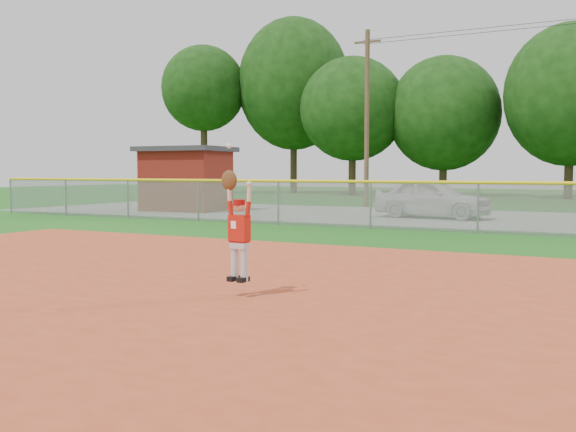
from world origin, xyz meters
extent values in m
plane|color=#185313|center=(0.00, 0.00, 0.00)|extent=(120.00, 120.00, 0.00)
cube|color=#A53A1D|center=(0.00, -3.00, 0.02)|extent=(24.00, 16.00, 0.04)
cube|color=gray|center=(0.00, 16.00, 0.01)|extent=(44.00, 10.00, 0.03)
imported|color=silver|center=(-2.74, 15.26, 0.79)|extent=(4.62, 2.32, 1.51)
cube|color=#5D150D|center=(-13.98, 14.65, 1.36)|extent=(3.64, 2.83, 2.72)
cube|color=#333338|center=(-13.98, 14.65, 2.83)|extent=(4.10, 3.29, 0.22)
cube|color=gray|center=(0.00, 10.00, 0.75)|extent=(40.00, 0.03, 1.50)
cylinder|color=yellow|center=(0.00, 10.00, 1.50)|extent=(40.00, 0.10, 0.10)
cylinder|color=gray|center=(-20.00, 10.00, 0.75)|extent=(0.06, 0.06, 1.50)
cylinder|color=gray|center=(-16.67, 10.00, 0.75)|extent=(0.06, 0.06, 1.50)
cylinder|color=gray|center=(-13.33, 10.00, 0.75)|extent=(0.06, 0.06, 1.50)
cylinder|color=gray|center=(-10.00, 10.00, 0.75)|extent=(0.06, 0.06, 1.50)
cylinder|color=gray|center=(-6.67, 10.00, 0.75)|extent=(0.06, 0.06, 1.50)
cylinder|color=gray|center=(-3.33, 10.00, 0.75)|extent=(0.06, 0.06, 1.50)
cylinder|color=gray|center=(0.00, 10.00, 0.75)|extent=(0.06, 0.06, 1.50)
cylinder|color=#4C3823|center=(-8.00, 22.00, 4.50)|extent=(0.24, 0.24, 9.00)
cube|color=#4C3823|center=(-8.00, 22.00, 8.40)|extent=(1.40, 0.10, 0.10)
cylinder|color=black|center=(1.00, 22.00, 8.30)|extent=(18.50, 0.02, 0.02)
cylinder|color=black|center=(1.00, 22.00, 8.50)|extent=(18.50, 0.02, 0.02)
cylinder|color=#422D1C|center=(-27.25, 35.02, 2.93)|extent=(0.56, 0.56, 5.87)
ellipsoid|color=#193F0F|center=(-27.25, 35.02, 8.67)|extent=(6.95, 6.95, 7.05)
cylinder|color=#422D1C|center=(-20.61, 38.40, 3.05)|extent=(0.56, 0.56, 6.10)
ellipsoid|color=#193F0F|center=(-20.61, 38.40, 9.01)|extent=(9.19, 9.19, 10.85)
cylinder|color=#422D1C|center=(-14.62, 36.53, 2.22)|extent=(0.56, 0.56, 4.43)
ellipsoid|color=#193F0F|center=(-14.62, 36.53, 6.55)|extent=(8.01, 8.01, 7.88)
cylinder|color=#422D1C|center=(-8.07, 38.17, 2.05)|extent=(0.56, 0.56, 4.11)
ellipsoid|color=#193F0F|center=(-8.07, 38.17, 6.07)|extent=(8.19, 8.19, 8.39)
cylinder|color=#422D1C|center=(0.53, 37.14, 2.32)|extent=(0.56, 0.56, 4.64)
ellipsoid|color=#193F0F|center=(0.53, 37.14, 6.86)|extent=(8.57, 8.57, 9.43)
cylinder|color=silver|center=(-1.17, -1.47, 0.50)|extent=(0.12, 0.12, 0.49)
cylinder|color=silver|center=(-0.99, -1.48, 0.50)|extent=(0.12, 0.12, 0.49)
cube|color=black|center=(-1.17, -1.50, 0.29)|extent=(0.12, 0.20, 0.07)
cube|color=black|center=(-0.99, -1.51, 0.29)|extent=(0.12, 0.20, 0.07)
cube|color=silver|center=(-1.08, -1.48, 0.78)|extent=(0.27, 0.16, 0.10)
cube|color=maroon|center=(-1.08, -1.48, 0.84)|extent=(0.28, 0.17, 0.04)
cube|color=#B4180C|center=(-1.08, -1.48, 1.02)|extent=(0.31, 0.18, 0.37)
cube|color=white|center=(-1.12, -1.55, 1.07)|extent=(0.09, 0.01, 0.11)
sphere|color=beige|center=(-1.08, -1.48, 1.34)|extent=(0.18, 0.18, 0.17)
cylinder|color=#930C09|center=(-1.08, -1.48, 1.39)|extent=(0.18, 0.18, 0.08)
cube|color=#930C09|center=(-1.09, -1.56, 1.36)|extent=(0.14, 0.11, 0.02)
cylinder|color=#B4180C|center=(-1.23, -1.46, 1.31)|extent=(0.10, 0.08, 0.20)
cylinder|color=beige|center=(-1.25, -1.46, 1.51)|extent=(0.08, 0.06, 0.22)
ellipsoid|color=#4C2D14|center=(-1.25, -1.46, 1.70)|extent=(0.26, 0.14, 0.29)
sphere|color=white|center=(-1.25, -1.46, 2.19)|extent=(0.08, 0.08, 0.07)
cylinder|color=#B4180C|center=(-0.92, -1.49, 1.31)|extent=(0.10, 0.08, 0.20)
cylinder|color=beige|center=(-0.90, -1.49, 1.51)|extent=(0.08, 0.06, 0.22)
sphere|color=beige|center=(-0.90, -1.49, 1.65)|extent=(0.09, 0.09, 0.08)
camera|label=1|loc=(3.75, -9.21, 1.83)|focal=40.00mm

